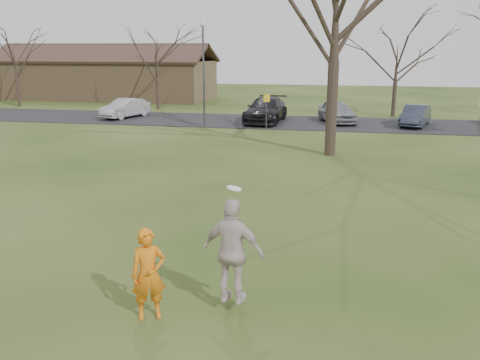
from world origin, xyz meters
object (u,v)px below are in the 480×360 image
Objects in this scene: player_defender at (149,274)px; building at (105,78)px; car_1 at (125,108)px; car_5 at (415,116)px; catching_play at (233,252)px; lamp_post at (203,61)px; car_3 at (266,110)px; car_4 at (337,112)px.

building is (-19.22, 38.48, 1.08)m from player_defender.
car_1 reaches higher than car_5.
building is at bearing 118.55° from catching_play.
building reaches higher than catching_play.
catching_play is at bearing -87.74° from car_5.
lamp_post is at bearing 106.52° from catching_play.
lamp_post is (6.34, -2.44, 3.28)m from car_1.
building reaches higher than car_3.
car_3 is at bearing 67.32° from player_defender.
building is (-22.13, 12.63, 1.19)m from car_4.
car_3 is at bearing 32.37° from lamp_post.
car_1 is at bearing -177.99° from car_3.
lamp_post is at bearing -179.99° from car_4.
car_3 is 0.26× the size of building.
player_defender is 0.41× the size of car_4.
car_4 is 25.51m from building.
player_defender is at bearing -46.64° from car_1.
car_1 is 19.26m from car_5.
car_1 is 15.20m from building.
catching_play is 0.11× the size of building.
player_defender is at bearing -115.85° from car_4.
car_5 is (4.79, -0.56, -0.07)m from car_4.
player_defender is 43.02m from building.
car_1 is (-11.56, 25.41, -0.16)m from player_defender.
car_4 is 0.66× the size of lamp_post.
car_1 is at bearing 117.56° from catching_play.
catching_play is (13.01, -24.92, 0.51)m from car_1.
car_3 reaches higher than car_5.
player_defender is at bearing -83.11° from car_3.
car_4 is at bearing 57.11° from player_defender.
catching_play is (-1.46, -25.36, 0.46)m from car_4.
lamp_post reaches higher than car_1.
catching_play is at bearing -43.53° from car_1.
car_1 is 0.19× the size of building.
building reaches higher than car_4.
car_4 is at bearing -29.72° from building.
car_3 is 2.49× the size of catching_play.
car_4 is 1.90× the size of catching_play.
catching_play is 23.62m from lamp_post.
player_defender is 26.44m from car_5.
lamp_post reaches higher than catching_play.
building is 20.99m from lamp_post.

